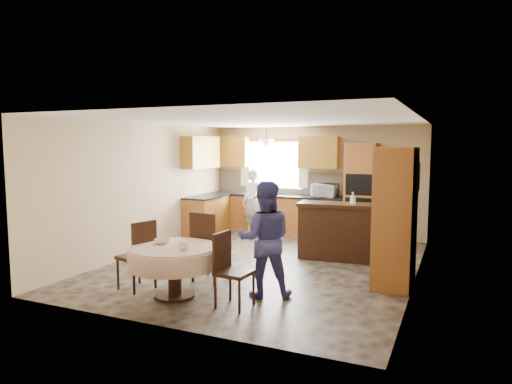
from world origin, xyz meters
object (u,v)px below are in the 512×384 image
object	(u,v)px
sideboard	(336,233)
person_sink	(253,202)
chair_right	(229,266)
chair_left	(140,252)
oven_tower	(361,192)
cupboard	(396,216)
dining_table	(174,258)
person_dining	(265,239)
chair_back	(207,243)

from	to	relation	value
sideboard	person_sink	size ratio (longest dim) A/B	0.89
sideboard	chair_right	bearing A→B (deg)	-107.46
person_sink	chair_left	bearing A→B (deg)	-74.59
sideboard	chair_left	distance (m)	3.59
oven_tower	person_sink	bearing A→B (deg)	-170.80
cupboard	dining_table	xyz separation A→B (m)	(-2.68, -1.85, -0.48)
chair_right	person_dining	distance (m)	0.66
oven_tower	chair_left	xyz separation A→B (m)	(-2.24, -4.70, -0.50)
dining_table	chair_back	distance (m)	0.79
cupboard	person_dining	xyz separation A→B (m)	(-1.57, -1.31, -0.23)
chair_right	person_dining	xyz separation A→B (m)	(0.27, 0.55, 0.27)
oven_tower	person_sink	size ratio (longest dim) A/B	1.39
chair_left	person_sink	bearing A→B (deg)	-163.32
oven_tower	sideboard	size ratio (longest dim) A/B	1.56
chair_left	person_dining	distance (m)	1.82
oven_tower	chair_right	size ratio (longest dim) A/B	2.20
chair_left	chair_right	bearing A→B (deg)	102.24
cupboard	chair_left	distance (m)	3.79
chair_left	person_dining	world-z (taller)	person_dining
chair_right	person_sink	size ratio (longest dim) A/B	0.63
chair_left	person_dining	bearing A→B (deg)	120.12
chair_back	cupboard	bearing A→B (deg)	-152.28
sideboard	chair_left	bearing A→B (deg)	-131.28
oven_tower	chair_right	xyz separation A→B (m)	(-0.77, -4.76, -0.53)
chair_back	chair_right	distance (m)	1.11
sideboard	chair_left	world-z (taller)	chair_left
chair_right	chair_back	bearing A→B (deg)	49.74
chair_left	oven_tower	bearing A→B (deg)	169.00
chair_left	chair_right	xyz separation A→B (m)	(1.47, -0.06, -0.03)
chair_left	chair_back	world-z (taller)	chair_back
chair_right	chair_left	bearing A→B (deg)	92.76
dining_table	chair_back	bearing A→B (deg)	85.50
sideboard	cupboard	distance (m)	1.70
cupboard	chair_right	bearing A→B (deg)	-134.76
person_dining	oven_tower	bearing A→B (deg)	-119.47
oven_tower	chair_left	size ratio (longest dim) A/B	2.10
sideboard	chair_back	size ratio (longest dim) A/B	1.25
oven_tower	person_sink	xyz separation A→B (m)	(-2.41, -0.39, -0.30)
oven_tower	cupboard	world-z (taller)	oven_tower
sideboard	person_sink	bearing A→B (deg)	143.43
oven_tower	chair_left	bearing A→B (deg)	-115.46
person_sink	sideboard	bearing A→B (deg)	-18.53
dining_table	person_dining	xyz separation A→B (m)	(1.11, 0.55, 0.25)
chair_back	person_sink	world-z (taller)	person_sink
person_sink	person_dining	xyz separation A→B (m)	(1.91, -3.83, 0.04)
chair_left	chair_back	size ratio (longest dim) A/B	0.94
chair_left	chair_back	xyz separation A→B (m)	(0.69, 0.73, 0.04)
chair_left	chair_right	size ratio (longest dim) A/B	1.05
sideboard	person_sink	distance (m)	2.72
dining_table	person_sink	size ratio (longest dim) A/B	0.82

